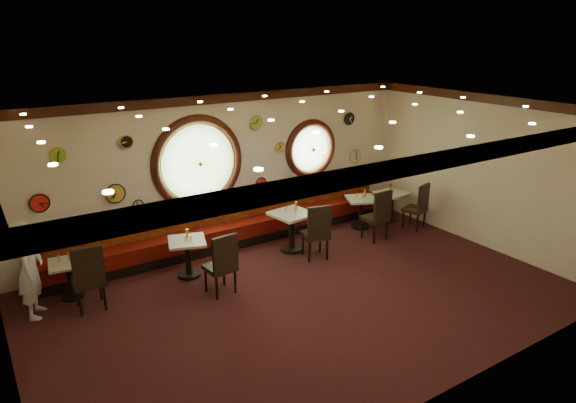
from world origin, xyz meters
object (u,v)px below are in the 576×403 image
Objects in this scene: table_e at (391,203)px; waiter at (30,269)px; chair_c at (317,229)px; condiment_c_bottle at (296,206)px; chair_e at (419,203)px; condiment_a_salt at (59,259)px; chair_b at (222,260)px; chair_d at (379,212)px; condiment_a_bottle at (69,256)px; table_b at (188,253)px; condiment_d_salt at (357,195)px; condiment_e_pepper at (394,190)px; condiment_b_pepper at (191,238)px; condiment_e_salt at (390,191)px; chair_a at (88,274)px; condiment_c_pepper at (295,212)px; condiment_c_salt at (286,209)px; condiment_e_bottle at (391,188)px; table_c at (292,227)px; condiment_a_pepper at (70,259)px; condiment_b_bottle at (187,233)px; condiment_d_pepper at (363,197)px; condiment_b_salt at (185,238)px; table_a at (70,275)px; table_d at (361,209)px.

table_e is 0.43× the size of waiter.
condiment_c_bottle is (-0.01, 0.75, 0.26)m from chair_c.
condiment_a_salt is at bearing 155.01° from chair_e.
chair_b is at bearing -155.05° from condiment_c_bottle.
chair_d is 6.39m from condiment_a_salt.
condiment_a_bottle is (0.16, -0.02, 0.01)m from condiment_a_salt.
condiment_a_bottle reaches higher than table_b.
condiment_d_salt is at bearing 124.15° from chair_e.
chair_c reaches higher than condiment_a_salt.
table_b is 5.34m from condiment_e_pepper.
condiment_b_pepper is 1.17× the size of condiment_e_salt.
chair_d reaches higher than condiment_b_pepper.
chair_a is 1.91m from condiment_b_pepper.
chair_a is at bearing -177.57° from condiment_c_pepper.
condiment_c_salt is at bearing 158.29° from chair_d.
chair_b reaches higher than condiment_b_pepper.
chair_a reaches higher than condiment_e_bottle.
condiment_a_pepper is at bearing 174.75° from table_c.
chair_a is 5.12× the size of condiment_a_bottle.
condiment_e_salt is (2.94, 0.28, -0.13)m from condiment_c_pepper.
condiment_c_pepper is 0.52× the size of condiment_b_bottle.
waiter is at bearing 154.88° from chair_b.
condiment_a_pepper is 4.30m from condiment_c_pepper.
chair_e reaches higher than condiment_e_bottle.
chair_c is at bearing -1.97° from chair_a.
condiment_d_pepper is at bearing -179.80° from condiment_e_pepper.
condiment_d_pepper is (4.37, 0.11, -0.01)m from condiment_b_salt.
condiment_d_pepper is at bearing 7.11° from condiment_c_pepper.
condiment_e_salt is (7.07, 0.46, 0.09)m from chair_a.
table_a is at bearing -178.63° from chair_c.
table_d is 1.28× the size of chair_e.
condiment_a_bottle is 0.09× the size of waiter.
condiment_e_bottle is at bearing 78.21° from chair_e.
condiment_c_bottle is at bearing -71.18° from waiter.
condiment_a_bottle is (-6.34, 0.24, 0.29)m from table_d.
condiment_c_bottle is (2.38, 0.09, 0.15)m from condiment_b_pepper.
condiment_a_bottle is (-2.22, 1.39, 0.09)m from chair_b.
condiment_c_bottle is at bearing 0.63° from condiment_b_salt.
table_a is 6.99× the size of condiment_c_salt.
table_d is 8.81× the size of condiment_c_salt.
table_c is 0.44m from condiment_c_bottle.
table_a is at bearing 179.21° from condiment_d_salt.
condiment_c_salt is 3.03m from condiment_e_salt.
chair_d is at bearing -146.79° from condiment_e_pepper.
table_a is 0.33m from condiment_a_bottle.
condiment_e_salt is at bearing 31.77° from chair_c.
chair_c reaches higher than condiment_d_salt.
condiment_c_pepper is at bearing -3.46° from table_b.
table_c reaches higher than table_a.
condiment_c_bottle is (0.17, 0.10, 0.40)m from table_c.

